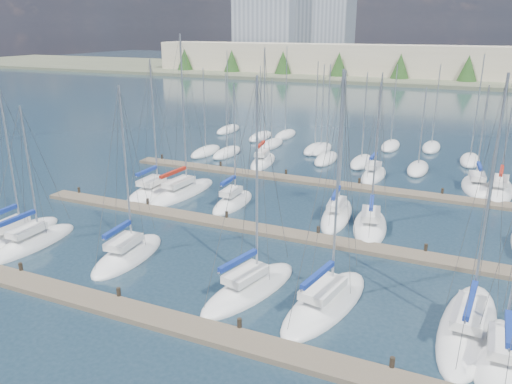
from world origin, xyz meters
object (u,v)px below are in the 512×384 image
at_px(sailboat_e, 326,303).
at_px(sailboat_r, 499,190).
at_px(sailboat_h, 154,191).
at_px(sailboat_g, 501,360).
at_px(sailboat_k, 337,215).
at_px(sailboat_a, 15,237).
at_px(sailboat_i, 182,192).
at_px(sailboat_l, 370,226).
at_px(sailboat_q, 475,186).
at_px(sailboat_b, 33,243).
at_px(sailboat_j, 233,202).
at_px(sailboat_n, 263,161).
at_px(sailboat_d, 250,289).
at_px(sailboat_p, 374,175).
at_px(sailboat_f, 468,327).
at_px(sailboat_c, 128,255).

relative_size(sailboat_e, sailboat_r, 0.95).
height_order(sailboat_h, sailboat_r, sailboat_r).
distance_m(sailboat_g, sailboat_k, 20.16).
bearing_deg(sailboat_a, sailboat_e, -1.24).
bearing_deg(sailboat_r, sailboat_i, -151.30).
relative_size(sailboat_l, sailboat_q, 1.13).
height_order(sailboat_b, sailboat_l, sailboat_l).
height_order(sailboat_i, sailboat_e, sailboat_i).
xyz_separation_m(sailboat_j, sailboat_r, (22.34, 13.82, 0.00)).
bearing_deg(sailboat_n, sailboat_d, -77.89).
xyz_separation_m(sailboat_j, sailboat_a, (-11.85, -13.85, -0.01)).
bearing_deg(sailboat_d, sailboat_p, 100.16).
relative_size(sailboat_a, sailboat_n, 0.89).
distance_m(sailboat_g, sailboat_f, 2.81).
bearing_deg(sailboat_g, sailboat_j, 146.75).
bearing_deg(sailboat_p, sailboat_r, -0.13).
bearing_deg(sailboat_c, sailboat_a, -178.41).
distance_m(sailboat_k, sailboat_r, 18.21).
bearing_deg(sailboat_j, sailboat_k, 4.37).
xyz_separation_m(sailboat_b, sailboat_a, (-2.19, 0.26, 0.00)).
relative_size(sailboat_h, sailboat_p, 1.14).
height_order(sailboat_k, sailboat_a, sailboat_k).
xyz_separation_m(sailboat_h, sailboat_j, (8.49, 0.24, 0.01)).
distance_m(sailboat_h, sailboat_q, 32.22).
bearing_deg(sailboat_p, sailboat_d, -92.81).
distance_m(sailboat_k, sailboat_i, 15.38).
distance_m(sailboat_i, sailboat_e, 23.27).
distance_m(sailboat_b, sailboat_i, 15.19).
xyz_separation_m(sailboat_k, sailboat_j, (-9.56, -0.84, -0.00)).
bearing_deg(sailboat_p, sailboat_i, -138.20).
distance_m(sailboat_e, sailboat_a, 24.66).
xyz_separation_m(sailboat_d, sailboat_c, (-9.88, 0.77, -0.00)).
height_order(sailboat_l, sailboat_k, sailboat_k).
bearing_deg(sailboat_i, sailboat_f, -21.98).
relative_size(sailboat_b, sailboat_f, 0.78).
bearing_deg(sailboat_p, sailboat_k, -90.70).
relative_size(sailboat_e, sailboat_q, 1.30).
bearing_deg(sailboat_d, sailboat_g, 9.10).
bearing_deg(sailboat_d, sailboat_h, 155.11).
relative_size(sailboat_c, sailboat_n, 0.91).
height_order(sailboat_i, sailboat_q, sailboat_i).
bearing_deg(sailboat_r, sailboat_g, -86.95).
bearing_deg(sailboat_q, sailboat_n, 173.62).
xyz_separation_m(sailboat_h, sailboat_l, (21.17, -0.22, 0.00)).
distance_m(sailboat_l, sailboat_r, 17.24).
distance_m(sailboat_l, sailboat_n, 21.73).
bearing_deg(sailboat_q, sailboat_j, -150.98).
relative_size(sailboat_i, sailboat_n, 1.12).
distance_m(sailboat_d, sailboat_a, 19.89).
bearing_deg(sailboat_e, sailboat_c, -171.30).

